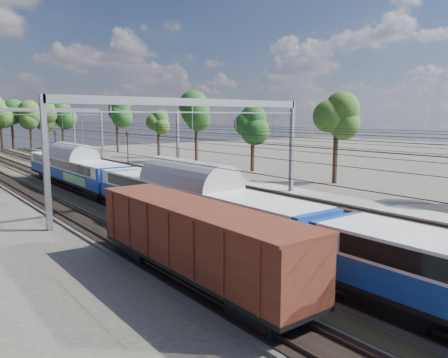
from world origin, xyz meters
TOP-DOWN VIEW (x-y plane):
  - track_bed at (-0.00, 45.00)m, footprint 21.00×130.00m
  - platform at (12.00, 20.00)m, footprint 3.00×70.00m
  - catenary at (0.33, 52.69)m, footprint 25.65×130.00m
  - tree_belt at (7.78, 92.65)m, footprint 39.73×98.92m
  - emu_train at (-4.50, 23.15)m, footprint 3.19×67.43m
  - freight_boxcar at (-9.00, 16.20)m, footprint 2.83×13.67m
  - worker at (4.93, 84.91)m, footprint 0.48×0.72m
  - signal_near at (0.58, 69.20)m, footprint 0.40×0.37m
  - signal_far at (7.78, 59.10)m, footprint 0.34×0.31m

SIDE VIEW (x-z plane):
  - track_bed at x=0.00m, z-range -0.07..0.27m
  - platform at x=12.00m, z-range 0.00..0.30m
  - worker at x=4.93m, z-range 0.00..1.93m
  - freight_boxcar at x=-9.00m, z-range 0.39..3.91m
  - emu_train at x=-4.50m, z-range 0.41..5.08m
  - signal_far at x=7.78m, z-range 0.73..6.20m
  - signal_near at x=0.58m, z-range 0.74..6.27m
  - catenary at x=0.33m, z-range 1.90..10.90m
  - tree_belt at x=7.78m, z-range 1.97..13.86m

